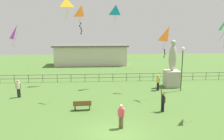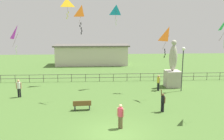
{
  "view_description": "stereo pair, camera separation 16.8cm",
  "coord_description": "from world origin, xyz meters",
  "px_view_note": "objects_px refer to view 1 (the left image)",
  "views": [
    {
      "loc": [
        -1.12,
        -14.31,
        7.1
      ],
      "look_at": [
        0.16,
        5.86,
        3.05
      ],
      "focal_mm": 37.68,
      "sensor_mm": 36.0,
      "label": 1
    },
    {
      "loc": [
        -0.96,
        -14.32,
        7.1
      ],
      "look_at": [
        0.16,
        5.86,
        3.05
      ],
      "focal_mm": 37.68,
      "sensor_mm": 36.0,
      "label": 2
    }
  ],
  "objects_px": {
    "kite_8": "(18,33)",
    "kite_2": "(66,4)",
    "person_0": "(163,101)",
    "statue_monument": "(172,72)",
    "kite_0": "(169,36)",
    "park_bench": "(82,105)",
    "person_1": "(18,87)",
    "kite_3": "(116,11)",
    "lamppost": "(182,59)",
    "person_2": "(121,115)",
    "kite_1": "(82,13)",
    "person_3": "(158,82)"
  },
  "relations": [
    {
      "from": "park_bench",
      "to": "kite_2",
      "type": "bearing_deg",
      "value": 102.92
    },
    {
      "from": "statue_monument",
      "to": "kite_1",
      "type": "distance_m",
      "value": 12.1
    },
    {
      "from": "lamppost",
      "to": "park_bench",
      "type": "xyz_separation_m",
      "value": [
        -10.14,
        -5.12,
        -2.91
      ]
    },
    {
      "from": "park_bench",
      "to": "person_3",
      "type": "relative_size",
      "value": 0.9
    },
    {
      "from": "park_bench",
      "to": "kite_8",
      "type": "bearing_deg",
      "value": 146.03
    },
    {
      "from": "kite_0",
      "to": "kite_8",
      "type": "relative_size",
      "value": 1.04
    },
    {
      "from": "statue_monument",
      "to": "park_bench",
      "type": "bearing_deg",
      "value": -144.58
    },
    {
      "from": "lamppost",
      "to": "park_bench",
      "type": "height_order",
      "value": "lamppost"
    },
    {
      "from": "kite_2",
      "to": "kite_8",
      "type": "xyz_separation_m",
      "value": [
        -3.95,
        -5.32,
        -3.12
      ]
    },
    {
      "from": "person_3",
      "to": "kite_3",
      "type": "distance_m",
      "value": 8.79
    },
    {
      "from": "statue_monument",
      "to": "person_1",
      "type": "xyz_separation_m",
      "value": [
        -16.03,
        -3.01,
        -0.72
      ]
    },
    {
      "from": "person_3",
      "to": "person_2",
      "type": "bearing_deg",
      "value": -118.52
    },
    {
      "from": "lamppost",
      "to": "person_2",
      "type": "relative_size",
      "value": 2.7
    },
    {
      "from": "kite_3",
      "to": "kite_8",
      "type": "distance_m",
      "value": 10.17
    },
    {
      "from": "person_3",
      "to": "kite_1",
      "type": "distance_m",
      "value": 10.69
    },
    {
      "from": "lamppost",
      "to": "park_bench",
      "type": "distance_m",
      "value": 11.73
    },
    {
      "from": "person_0",
      "to": "person_1",
      "type": "xyz_separation_m",
      "value": [
        -12.9,
        4.57,
        0.09
      ]
    },
    {
      "from": "person_0",
      "to": "statue_monument",
      "type": "bearing_deg",
      "value": 67.58
    },
    {
      "from": "person_0",
      "to": "kite_0",
      "type": "distance_m",
      "value": 6.54
    },
    {
      "from": "statue_monument",
      "to": "person_1",
      "type": "bearing_deg",
      "value": -169.35
    },
    {
      "from": "statue_monument",
      "to": "kite_3",
      "type": "bearing_deg",
      "value": 177.9
    },
    {
      "from": "park_bench",
      "to": "person_1",
      "type": "xyz_separation_m",
      "value": [
        -6.35,
        3.87,
        0.54
      ]
    },
    {
      "from": "park_bench",
      "to": "kite_0",
      "type": "xyz_separation_m",
      "value": [
        7.98,
        3.22,
        5.48
      ]
    },
    {
      "from": "kite_0",
      "to": "statue_monument",
      "type": "bearing_deg",
      "value": 65.11
    },
    {
      "from": "person_2",
      "to": "statue_monument",
      "type": "bearing_deg",
      "value": 56.89
    },
    {
      "from": "person_1",
      "to": "park_bench",
      "type": "bearing_deg",
      "value": -31.31
    },
    {
      "from": "park_bench",
      "to": "kite_3",
      "type": "bearing_deg",
      "value": 64.82
    },
    {
      "from": "person_0",
      "to": "kite_2",
      "type": "relative_size",
      "value": 0.8
    },
    {
      "from": "person_2",
      "to": "lamppost",
      "type": "bearing_deg",
      "value": 50.05
    },
    {
      "from": "person_2",
      "to": "kite_0",
      "type": "relative_size",
      "value": 0.62
    },
    {
      "from": "park_bench",
      "to": "lamppost",
      "type": "bearing_deg",
      "value": 26.8
    },
    {
      "from": "kite_1",
      "to": "kite_2",
      "type": "distance_m",
      "value": 6.51
    },
    {
      "from": "person_1",
      "to": "kite_3",
      "type": "distance_m",
      "value": 12.62
    },
    {
      "from": "person_0",
      "to": "park_bench",
      "type": "bearing_deg",
      "value": 173.81
    },
    {
      "from": "kite_0",
      "to": "kite_2",
      "type": "relative_size",
      "value": 1.22
    },
    {
      "from": "person_0",
      "to": "kite_3",
      "type": "relative_size",
      "value": 0.86
    },
    {
      "from": "person_0",
      "to": "person_1",
      "type": "height_order",
      "value": "person_0"
    },
    {
      "from": "person_1",
      "to": "kite_2",
      "type": "height_order",
      "value": "kite_2"
    },
    {
      "from": "statue_monument",
      "to": "person_1",
      "type": "relative_size",
      "value": 3.03
    },
    {
      "from": "kite_1",
      "to": "kite_8",
      "type": "bearing_deg",
      "value": 173.26
    },
    {
      "from": "person_0",
      "to": "kite_0",
      "type": "height_order",
      "value": "kite_0"
    },
    {
      "from": "person_3",
      "to": "kite_2",
      "type": "relative_size",
      "value": 0.74
    },
    {
      "from": "kite_8",
      "to": "kite_2",
      "type": "bearing_deg",
      "value": 53.44
    },
    {
      "from": "person_0",
      "to": "kite_1",
      "type": "xyz_separation_m",
      "value": [
        -6.61,
        4.11,
        7.09
      ]
    },
    {
      "from": "statue_monument",
      "to": "kite_8",
      "type": "distance_m",
      "value": 16.62
    },
    {
      "from": "kite_2",
      "to": "person_3",
      "type": "bearing_deg",
      "value": -22.2
    },
    {
      "from": "person_3",
      "to": "kite_1",
      "type": "relative_size",
      "value": 0.66
    },
    {
      "from": "park_bench",
      "to": "person_1",
      "type": "relative_size",
      "value": 0.87
    },
    {
      "from": "person_3",
      "to": "kite_8",
      "type": "distance_m",
      "value": 14.83
    },
    {
      "from": "person_0",
      "to": "kite_8",
      "type": "height_order",
      "value": "kite_8"
    }
  ]
}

